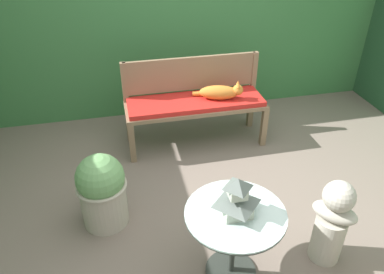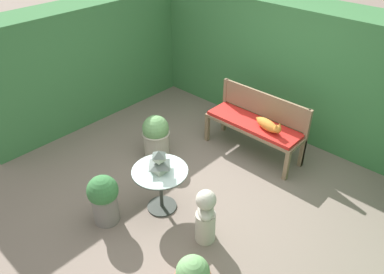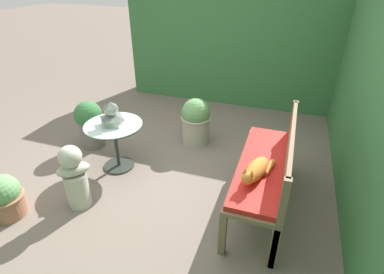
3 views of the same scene
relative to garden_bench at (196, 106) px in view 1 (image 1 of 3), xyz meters
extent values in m
plane|color=#75665B|center=(0.00, -1.16, -0.46)|extent=(30.00, 30.00, 0.00)
cube|color=#38703D|center=(0.00, 1.21, 0.54)|extent=(6.40, 0.82, 2.01)
cube|color=#7F664C|center=(-0.71, -0.21, -0.24)|extent=(0.06, 0.06, 0.44)
cube|color=#7F664C|center=(0.71, -0.21, -0.24)|extent=(0.06, 0.06, 0.44)
cube|color=#7F664C|center=(-0.71, 0.21, -0.24)|extent=(0.06, 0.06, 0.44)
cube|color=#7F664C|center=(0.71, 0.21, -0.24)|extent=(0.06, 0.06, 0.44)
cube|color=#7F664C|center=(0.00, 0.00, 0.00)|extent=(1.49, 0.48, 0.04)
cube|color=red|center=(0.00, 0.00, 0.05)|extent=(1.43, 0.44, 0.05)
cube|color=#7F664C|center=(-0.72, 0.22, 0.00)|extent=(0.06, 0.06, 0.92)
cube|color=#7F664C|center=(0.72, 0.22, 0.00)|extent=(0.06, 0.06, 0.92)
cube|color=#7F664C|center=(0.00, 0.22, 0.28)|extent=(1.43, 0.04, 0.37)
ellipsoid|color=orange|center=(0.24, -0.04, 0.15)|extent=(0.44, 0.25, 0.15)
sphere|color=orange|center=(0.43, -0.08, 0.18)|extent=(0.11, 0.11, 0.11)
cone|color=orange|center=(0.44, -0.05, 0.25)|extent=(0.04, 0.04, 0.05)
cone|color=orange|center=(0.42, -0.11, 0.25)|extent=(0.04, 0.04, 0.05)
cylinder|color=orange|center=(0.09, 0.07, 0.10)|extent=(0.23, 0.11, 0.05)
cylinder|color=#2D332D|center=(-0.14, -1.75, -0.45)|extent=(0.37, 0.37, 0.02)
cylinder|color=#2D332D|center=(-0.14, -1.75, -0.17)|extent=(0.04, 0.04, 0.58)
cylinder|color=silver|center=(-0.14, -1.75, 0.13)|extent=(0.68, 0.68, 0.01)
torus|color=#2D332D|center=(-0.14, -1.75, 0.11)|extent=(0.68, 0.68, 0.02)
cube|color=#B2BCA8|center=(-0.14, -1.75, 0.17)|extent=(0.18, 0.18, 0.08)
pyramid|color=#56605B|center=(-0.14, -1.75, 0.24)|extent=(0.24, 0.24, 0.06)
cube|color=#B2BCA8|center=(-0.14, -1.75, 0.31)|extent=(0.11, 0.11, 0.07)
pyramid|color=#56605B|center=(-0.14, -1.75, 0.38)|extent=(0.15, 0.15, 0.07)
cylinder|color=#B7B2A3|center=(0.60, -1.77, -0.27)|extent=(0.23, 0.23, 0.39)
ellipsoid|color=#B7B2A3|center=(0.60, -1.77, -0.01)|extent=(0.35, 0.35, 0.12)
sphere|color=#B7B2A3|center=(0.60, -1.77, 0.14)|extent=(0.23, 0.23, 0.23)
cylinder|color=#ADA393|center=(-1.02, -1.02, -0.26)|extent=(0.38, 0.38, 0.40)
torus|color=#ADA393|center=(-1.02, -1.02, -0.07)|extent=(0.41, 0.41, 0.03)
sphere|color=#66995B|center=(-1.02, -1.02, 0.01)|extent=(0.39, 0.39, 0.39)
camera|label=1|loc=(-0.81, -3.44, 1.88)|focal=35.00mm
camera|label=2|loc=(2.50, -4.04, 2.93)|focal=35.00mm
camera|label=3|loc=(2.49, 0.12, 1.74)|focal=28.00mm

